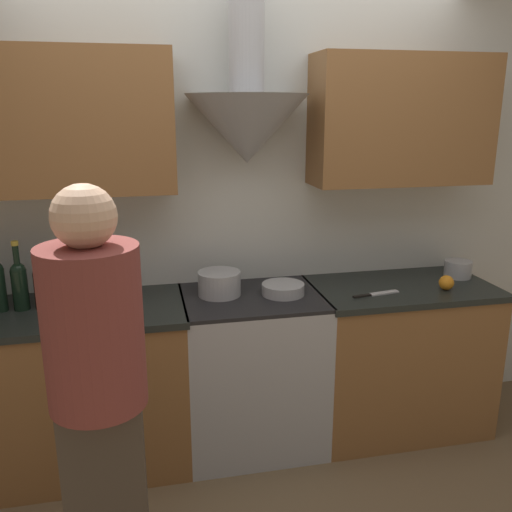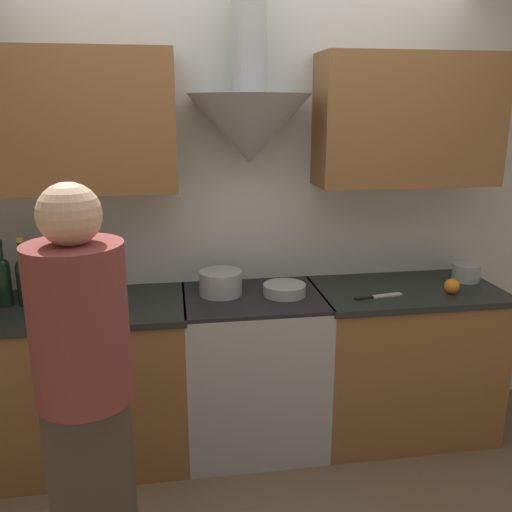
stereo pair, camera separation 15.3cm
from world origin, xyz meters
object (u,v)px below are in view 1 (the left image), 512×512
at_px(orange_fruit, 446,283).
at_px(person_foreground_left, 99,397).
at_px(stove_range, 252,370).
at_px(saucepan, 458,269).
at_px(wine_bottle_6, 19,283).
at_px(mixing_bowl, 283,289).
at_px(wine_bottle_7, 42,284).
at_px(wine_bottle_9, 80,279).
at_px(stock_pot, 219,283).
at_px(wine_bottle_8, 61,280).

distance_m(orange_fruit, person_foreground_left, 2.00).
xyz_separation_m(stove_range, saucepan, (1.27, 0.07, 0.49)).
xyz_separation_m(wine_bottle_6, mixing_bowl, (1.34, -0.06, -0.11)).
height_order(wine_bottle_7, person_foreground_left, person_foreground_left).
relative_size(stove_range, wine_bottle_7, 2.80).
height_order(wine_bottle_7, wine_bottle_9, wine_bottle_9).
xyz_separation_m(wine_bottle_6, stock_pot, (1.00, 0.01, -0.07)).
xyz_separation_m(stove_range, person_foreground_left, (-0.74, -0.96, 0.46)).
distance_m(stove_range, wine_bottle_9, 1.06).
relative_size(stove_range, wine_bottle_8, 2.57).
distance_m(wine_bottle_8, mixing_bowl, 1.15).
height_order(wine_bottle_9, saucepan, wine_bottle_9).
height_order(stove_range, wine_bottle_7, wine_bottle_7).
bearing_deg(wine_bottle_9, mixing_bowl, -3.22).
relative_size(wine_bottle_6, saucepan, 2.23).
bearing_deg(stock_pot, wine_bottle_8, 179.99).
distance_m(stock_pot, person_foreground_left, 1.16).
height_order(stock_pot, person_foreground_left, person_foreground_left).
bearing_deg(mixing_bowl, wine_bottle_6, 177.57).
bearing_deg(saucepan, stock_pot, -179.22).
bearing_deg(wine_bottle_8, orange_fruit, -4.99).
relative_size(stove_range, wine_bottle_6, 2.51).
bearing_deg(person_foreground_left, mixing_bowl, 46.39).
bearing_deg(stove_range, mixing_bowl, -4.34).
bearing_deg(stove_range, person_foreground_left, -127.38).
relative_size(wine_bottle_9, stock_pot, 1.51).
bearing_deg(wine_bottle_6, stove_range, -2.15).
relative_size(stove_range, person_foreground_left, 0.54).
height_order(wine_bottle_6, wine_bottle_9, wine_bottle_6).
distance_m(wine_bottle_8, saucepan, 2.25).
height_order(wine_bottle_7, stock_pot, wine_bottle_7).
bearing_deg(mixing_bowl, wine_bottle_9, 176.78).
bearing_deg(wine_bottle_7, saucepan, 0.78).
height_order(mixing_bowl, saucepan, saucepan).
bearing_deg(wine_bottle_7, mixing_bowl, -2.36).
bearing_deg(saucepan, person_foreground_left, -152.76).
distance_m(mixing_bowl, person_foreground_left, 1.31).
height_order(stove_range, stock_pot, stock_pot).
relative_size(stock_pot, saucepan, 1.45).
bearing_deg(orange_fruit, wine_bottle_7, 175.55).
relative_size(wine_bottle_6, mixing_bowl, 1.53).
xyz_separation_m(mixing_bowl, saucepan, (1.10, 0.08, 0.02)).
xyz_separation_m(stove_range, wine_bottle_8, (-0.98, 0.05, 0.58)).
bearing_deg(wine_bottle_6, person_foreground_left, -66.62).
height_order(stove_range, wine_bottle_8, wine_bottle_8).
relative_size(wine_bottle_9, saucepan, 2.19).
xyz_separation_m(wine_bottle_6, wine_bottle_9, (0.29, 0.00, 0.00)).
distance_m(wine_bottle_6, wine_bottle_9, 0.29).
distance_m(wine_bottle_7, wine_bottle_9, 0.18).
relative_size(stove_range, saucepan, 5.59).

